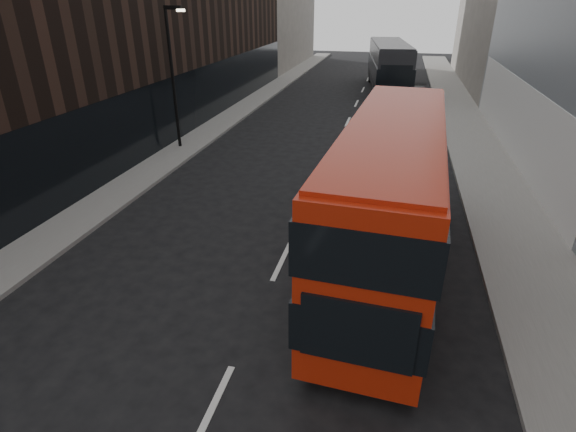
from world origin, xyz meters
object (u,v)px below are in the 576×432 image
Objects in this scene: car_a at (336,188)px; car_c at (417,97)px; street_lamp at (173,69)px; car_b at (401,136)px; grey_bus at (389,65)px; red_bus at (389,191)px.

car_a is 19.59m from car_c.
street_lamp is 1.47× the size of car_c.
car_b is at bearing -98.47° from car_c.
car_b is (1.42, -17.80, -1.44)m from grey_bus.
car_c is (12.73, 14.00, -3.49)m from street_lamp.
car_b reaches higher than car_c.
red_bus reaches higher than car_c.
street_lamp is 1.62× the size of car_b.
street_lamp reaches higher than car_a.
red_bus is at bearing -95.02° from grey_bus.
red_bus is at bearing -95.52° from car_b.
street_lamp is 11.21m from car_a.
car_a is (9.23, -5.27, -3.54)m from street_lamp.
car_c is at bearing -76.29° from grey_bus.
street_lamp is at bearing 142.91° from red_bus.
street_lamp reaches higher than car_b.
car_b is at bearing 91.65° from red_bus.
grey_bus is at bearing 85.73° from car_a.
grey_bus reaches higher than car_c.
car_c is (2.45, -6.50, -1.46)m from grey_bus.
grey_bus is 25.84m from car_a.
street_lamp is 19.24m from car_c.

